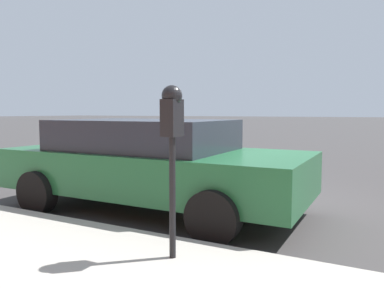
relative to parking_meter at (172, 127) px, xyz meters
The scene contains 3 objects.
ground_plane 3.09m from the parking_meter, ahead, with size 220.00×220.00×0.00m, color #3D3A3A.
parking_meter is the anchor object (origin of this frame).
car_green 2.35m from the parking_meter, 38.54° to the left, with size 2.17×4.57×1.38m.
Camera 1 is at (-5.69, -2.19, 1.50)m, focal length 35.00 mm.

